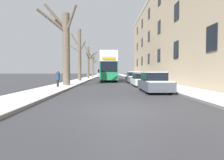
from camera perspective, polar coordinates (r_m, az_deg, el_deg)
name	(u,v)px	position (r m, az deg, el deg)	size (l,w,h in m)	color
ground_plane	(123,110)	(7.83, 3.23, -8.45)	(320.00, 320.00, 0.00)	#38383D
sidewalk_left	(94,76)	(60.87, -5.12, 1.05)	(2.62, 130.00, 0.16)	slate
sidewalk_right	(128,76)	(60.96, 4.56, 1.05)	(2.62, 130.00, 0.16)	slate
terrace_facade_right	(182,34)	(34.11, 19.34, 12.21)	(9.10, 49.19, 14.75)	tan
bare_tree_left_0	(65,44)	(20.61, -13.32, 9.85)	(3.79, 3.34, 8.08)	brown
bare_tree_left_1	(79,55)	(30.48, -9.31, 7.20)	(2.79, 1.76, 7.84)	brown
bare_tree_left_2	(88,62)	(40.29, -6.77, 5.18)	(2.92, 1.91, 7.19)	brown
bare_tree_left_3	(92,64)	(50.78, -5.60, 4.49)	(2.05, 3.61, 6.69)	brown
double_decker_bus	(109,66)	(32.24, -0.88, 4.16)	(2.53, 11.50, 4.38)	#1E7A47
parked_car_0	(154,83)	(14.96, 11.91, -0.74)	(1.78, 4.57, 1.46)	#474C56
parked_car_1	(141,80)	(20.77, 8.32, 0.03)	(1.73, 4.47, 1.37)	silver
parked_car_2	(134,78)	(27.12, 6.17, 0.71)	(1.86, 4.58, 1.50)	#474C56
oncoming_van	(102,73)	(49.10, -2.93, 2.03)	(2.05, 5.07, 2.18)	#9EA3AD
pedestrian_left_sidewalk	(58,78)	(18.15, -15.25, 0.45)	(0.35, 0.35, 1.62)	black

